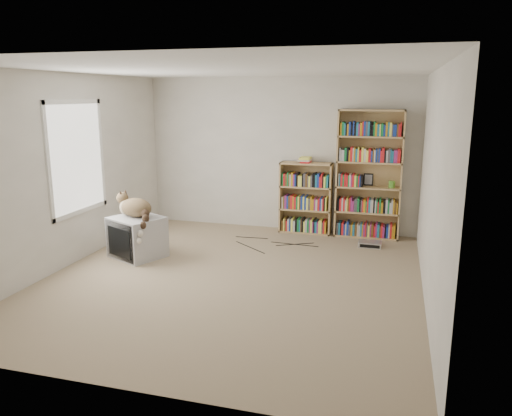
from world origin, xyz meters
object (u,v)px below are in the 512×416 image
(crt_tv, at_px, (138,237))
(bookcase_short, at_px, (306,201))
(bookcase_tall, at_px, (369,178))
(dvd_player, at_px, (370,244))
(cat, at_px, (136,211))

(crt_tv, relative_size, bookcase_short, 0.73)
(crt_tv, height_order, bookcase_tall, bookcase_tall)
(crt_tv, bearing_deg, dvd_player, 48.26)
(crt_tv, distance_m, cat, 0.38)
(bookcase_tall, bearing_deg, crt_tv, -147.65)
(bookcase_short, distance_m, dvd_player, 1.31)
(cat, distance_m, dvd_player, 3.44)
(crt_tv, distance_m, dvd_player, 3.39)
(dvd_player, bearing_deg, crt_tv, -155.27)
(bookcase_short, bearing_deg, crt_tv, -136.75)
(cat, bearing_deg, bookcase_tall, 45.48)
(crt_tv, bearing_deg, bookcase_short, 67.96)
(crt_tv, bearing_deg, cat, -31.55)
(crt_tv, xyz_separation_m, bookcase_tall, (3.01, 1.91, 0.66))
(bookcase_short, bearing_deg, dvd_player, -27.12)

